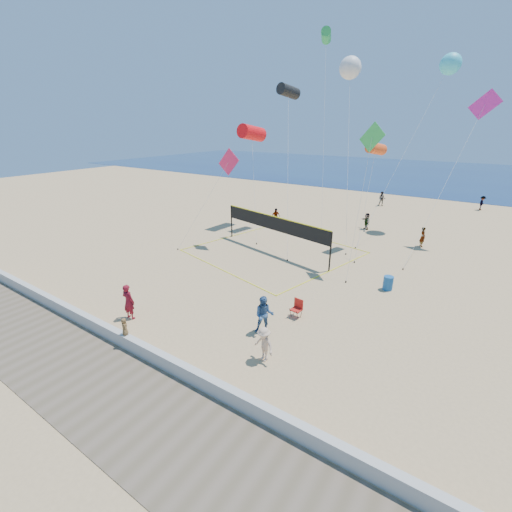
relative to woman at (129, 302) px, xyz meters
The scene contains 25 objects.
ground 4.01m from the woman, 21.56° to the left, with size 120.00×120.00×0.00m, color tan.
ocean 63.55m from the woman, 86.72° to the left, with size 140.00×50.00×0.03m, color navy.
seawall 4.00m from the woman, 23.25° to the right, with size 32.00×0.30×0.60m, color #B0B0AB.
boardwalk 5.16m from the woman, 44.40° to the right, with size 32.00×3.60×0.03m, color brown.
woman is the anchor object (origin of this frame).
toddler 2.35m from the woman, 40.49° to the right, with size 0.37×0.24×0.75m, color brown.
bystander_a 6.45m from the woman, 23.01° to the left, with size 0.85×0.67×1.76m, color #345683.
bystander_b 7.01m from the woman, ahead, with size 0.94×0.54×1.45m, color #CEA889.
far_person_0 17.87m from the woman, 98.08° to the left, with size 0.90×0.38×1.54m, color gray.
far_person_1 21.46m from the woman, 77.12° to the left, with size 1.34×0.43×1.44m, color gray.
far_person_2 21.05m from the woman, 62.71° to the left, with size 0.55×0.36×1.51m, color gray.
far_person_3 31.16m from the woman, 83.72° to the left, with size 0.77×0.60×1.59m, color gray.
far_person_4 37.18m from the woman, 69.81° to the left, with size 0.97×0.56×1.50m, color gray.
camp_chair 7.95m from the woman, 34.85° to the left, with size 0.53×0.65×1.00m.
trash_barrel 13.65m from the woman, 46.50° to the left, with size 0.53×0.53×0.80m, color #165192.
volleyball_net 11.67m from the woman, 85.13° to the left, with size 11.80×11.69×2.63m.
kite_0 18.71m from the woman, 104.89° to the left, with size 4.18×5.98×8.69m.
kite_1 20.75m from the woman, 95.60° to the left, with size 5.08×8.64×11.65m.
kite_2 18.47m from the woman, 69.50° to the left, with size 1.16×4.57×7.55m.
kite_3 12.42m from the woman, 103.65° to the left, with size 3.48×3.39×7.10m.
kite_4 15.13m from the woman, 58.63° to the left, with size 1.58×2.55×8.78m.
kite_5 25.15m from the woman, 60.73° to the left, with size 3.19×7.88×10.83m.
kite_6 24.48m from the woman, 84.78° to the left, with size 4.72×8.54×13.65m.
kite_7 28.33m from the woman, 70.13° to the left, with size 4.11×9.67×13.64m.
kite_8 28.60m from the woman, 93.79° to the left, with size 4.50×7.88×16.48m.
Camera 1 is at (9.20, -9.86, 8.66)m, focal length 24.00 mm.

